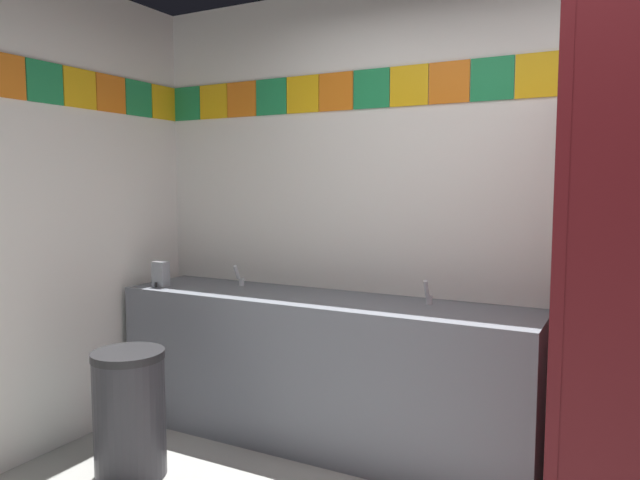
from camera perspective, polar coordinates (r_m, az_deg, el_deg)
The scene contains 7 objects.
wall_back at distance 3.29m, azimuth 18.03°, elevation 2.18°, with size 4.54×0.09×2.64m.
vanity_counter at distance 3.48m, azimuth -0.12°, elevation -12.32°, with size 2.45×0.55×0.85m.
faucet_left at distance 3.76m, azimuth -7.76°, elevation -3.66°, with size 0.04×0.10×0.14m.
faucet_right at distance 3.21m, azimuth 10.36°, elevation -5.24°, with size 0.04×0.10×0.14m.
soap_dispenser at distance 3.84m, azimuth -15.11°, elevation -3.22°, with size 0.09×0.09×0.16m.
stall_divider at distance 2.23m, azimuth 27.22°, elevation -7.25°, with size 0.92×1.52×2.06m.
trash_bin at distance 3.29m, azimuth -17.88°, elevation -15.63°, with size 0.37×0.37×0.65m.
Camera 1 is at (0.56, -1.60, 1.49)m, focal length 33.18 mm.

